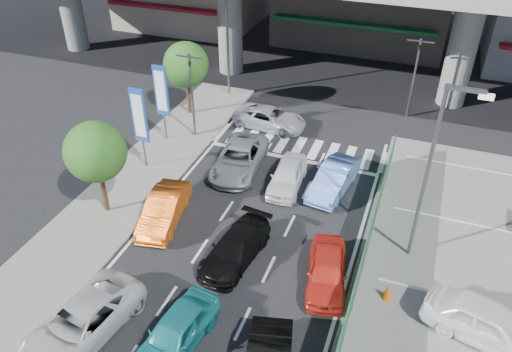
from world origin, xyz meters
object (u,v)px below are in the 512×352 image
at_px(sedan_white_front_mid, 287,176).
at_px(kei_truck_front_right, 334,179).
at_px(taxi_teal_mid, 176,332).
at_px(taxi_orange_left, 164,210).
at_px(tree_far, 186,65).
at_px(traffic_cone, 388,291).
at_px(signboard_far, 161,93).
at_px(tree_near, 95,152).
at_px(traffic_light_right, 418,58).
at_px(sedan_white_mid_left, 82,322).
at_px(traffic_light_left, 191,75).
at_px(parked_sedan_white, 489,323).
at_px(taxi_orange_right, 327,271).
at_px(wagon_silver_front_left, 239,159).
at_px(sedan_black_mid, 235,248).
at_px(signboard_near, 139,118).
at_px(street_lamp_right, 434,163).
at_px(crossing_wagon_silver, 270,118).
at_px(street_lamp_left, 229,28).

xyz_separation_m(sedan_white_front_mid, kei_truck_front_right, (2.31, 0.51, 0.03)).
distance_m(taxi_teal_mid, taxi_orange_left, 7.07).
xyz_separation_m(tree_far, traffic_cone, (14.27, -11.41, -2.96)).
distance_m(signboard_far, tree_near, 7.03).
bearing_deg(traffic_light_right, sedan_white_front_mid, -116.40).
bearing_deg(sedan_white_mid_left, traffic_light_right, 76.46).
relative_size(traffic_light_right, taxi_orange_left, 1.24).
height_order(traffic_light_left, taxi_teal_mid, traffic_light_left).
xyz_separation_m(tree_far, parked_sedan_white, (17.86, -12.06, -2.55)).
bearing_deg(traffic_cone, taxi_teal_mid, -144.71).
height_order(signboard_far, taxi_teal_mid, signboard_far).
distance_m(sedan_white_front_mid, traffic_cone, 8.38).
bearing_deg(taxi_teal_mid, taxi_orange_right, 55.82).
bearing_deg(taxi_teal_mid, wagon_silver_front_left, 108.24).
bearing_deg(traffic_cone, taxi_orange_left, 173.36).
height_order(tree_near, sedan_black_mid, tree_near).
xyz_separation_m(tree_far, sedan_black_mid, (7.85, -11.38, -2.77)).
bearing_deg(traffic_light_left, taxi_orange_left, -74.22).
distance_m(taxi_teal_mid, parked_sedan_white, 11.10).
distance_m(signboard_far, taxi_orange_right, 14.25).
distance_m(signboard_near, kei_truck_front_right, 10.42).
bearing_deg(signboard_far, street_lamp_right, -18.68).
xyz_separation_m(taxi_orange_left, sedan_black_mid, (4.08, -1.19, -0.07)).
height_order(tree_near, sedan_white_mid_left, tree_near).
height_order(tree_far, parked_sedan_white, tree_far).
relative_size(street_lamp_right, sedan_white_mid_left, 1.61).
xyz_separation_m(tree_near, taxi_orange_left, (2.97, 0.31, -2.70)).
bearing_deg(kei_truck_front_right, traffic_light_right, 82.58).
distance_m(taxi_orange_left, taxi_orange_right, 8.14).
height_order(signboard_far, sedan_white_mid_left, signboard_far).
height_order(traffic_light_left, tree_far, traffic_light_left).
relative_size(parked_sedan_white, traffic_cone, 6.14).
distance_m(sedan_white_mid_left, sedan_black_mid, 6.68).
xyz_separation_m(taxi_orange_left, parked_sedan_white, (14.08, -1.87, 0.14)).
height_order(taxi_orange_right, traffic_cone, taxi_orange_right).
bearing_deg(signboard_far, traffic_light_left, 35.70).
bearing_deg(taxi_orange_left, tree_near, 175.47).
relative_size(signboard_near, crossing_wagon_silver, 1.04).
relative_size(tree_near, taxi_orange_left, 1.15).
distance_m(street_lamp_right, taxi_orange_right, 5.92).
bearing_deg(street_lamp_right, sedan_white_mid_left, -141.99).
relative_size(signboard_far, taxi_orange_right, 1.20).
distance_m(traffic_light_left, sedan_white_front_mid, 8.07).
height_order(traffic_light_right, tree_far, traffic_light_right).
height_order(taxi_teal_mid, sedan_white_front_mid, taxi_teal_mid).
relative_size(traffic_light_right, street_lamp_right, 0.65).
bearing_deg(sedan_black_mid, taxi_orange_right, 7.26).
bearing_deg(street_lamp_left, signboard_far, -100.31).
relative_size(taxi_orange_right, crossing_wagon_silver, 0.87).
relative_size(taxi_teal_mid, taxi_orange_right, 1.04).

